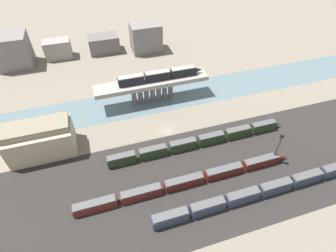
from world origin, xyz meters
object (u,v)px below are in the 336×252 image
train_on_bridge (160,75)px  train_yard_mid (189,181)px  train_yard_near (262,191)px  train_yard_far (200,141)px  warehouse_building (41,139)px  signal_tower (277,148)px

train_on_bridge → train_yard_mid: (-4.35, -45.88, -9.97)m
train_on_bridge → train_yard_mid: 47.15m
train_yard_near → train_yard_mid: size_ratio=0.98×
train_yard_near → train_on_bridge: bearing=105.2°
train_on_bridge → train_yard_mid: size_ratio=0.51×
train_yard_far → warehouse_building: (-52.86, 13.49, 3.97)m
signal_tower → train_yard_near: bearing=-136.2°
train_yard_far → train_on_bridge: bearing=99.6°
signal_tower → train_yard_far: bearing=145.8°
train_yard_near → signal_tower: (10.97, 10.54, 4.25)m
train_on_bridge → train_yard_far: bearing=-80.4°
train_yard_mid → train_yard_near: bearing=-27.5°
train_on_bridge → train_yard_mid: train_on_bridge is taller
train_on_bridge → warehouse_building: train_on_bridge is taller
train_yard_mid → warehouse_building: warehouse_building is taller
warehouse_building → signal_tower: size_ratio=1.71×
signal_tower → train_on_bridge: bearing=119.9°
train_yard_near → train_yard_far: size_ratio=1.04×
train_on_bridge → signal_tower: size_ratio=2.88×
train_yard_near → train_yard_far: bearing=111.9°
train_yard_near → signal_tower: bearing=43.8°
train_on_bridge → train_yard_far: 33.22m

